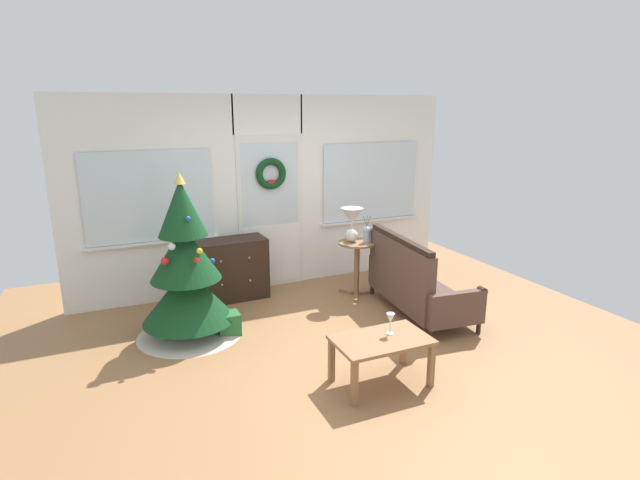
# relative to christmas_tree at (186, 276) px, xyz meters

# --- Properties ---
(ground_plane) EXTENTS (6.76, 6.76, 0.00)m
(ground_plane) POSITION_rel_christmas_tree_xyz_m (1.33, -0.92, -0.67)
(ground_plane) COLOR #996B42
(back_wall_with_door) EXTENTS (5.20, 0.19, 2.55)m
(back_wall_with_door) POSITION_rel_christmas_tree_xyz_m (1.33, 1.16, 0.61)
(back_wall_with_door) COLOR white
(back_wall_with_door) RESTS_ON ground
(christmas_tree) EXTENTS (1.12, 1.12, 1.77)m
(christmas_tree) POSITION_rel_christmas_tree_xyz_m (0.00, 0.00, 0.00)
(christmas_tree) COLOR #4C331E
(christmas_tree) RESTS_ON ground
(dresser_cabinet) EXTENTS (0.91, 0.46, 0.78)m
(dresser_cabinet) POSITION_rel_christmas_tree_xyz_m (0.69, 0.87, -0.28)
(dresser_cabinet) COLOR black
(dresser_cabinet) RESTS_ON ground
(settee_sofa) EXTENTS (0.86, 1.65, 0.96)m
(settee_sofa) POSITION_rel_christmas_tree_xyz_m (2.53, -0.50, -0.29)
(settee_sofa) COLOR black
(settee_sofa) RESTS_ON ground
(side_table) EXTENTS (0.50, 0.48, 0.72)m
(side_table) POSITION_rel_christmas_tree_xyz_m (2.20, 0.29, -0.16)
(side_table) COLOR #8E6642
(side_table) RESTS_ON ground
(table_lamp) EXTENTS (0.28, 0.28, 0.44)m
(table_lamp) POSITION_rel_christmas_tree_xyz_m (2.14, 0.33, 0.34)
(table_lamp) COLOR silver
(table_lamp) RESTS_ON side_table
(flower_vase) EXTENTS (0.11, 0.10, 0.35)m
(flower_vase) POSITION_rel_christmas_tree_xyz_m (2.30, 0.23, 0.17)
(flower_vase) COLOR #99ADBC
(flower_vase) RESTS_ON side_table
(coffee_table) EXTENTS (0.84, 0.53, 0.44)m
(coffee_table) POSITION_rel_christmas_tree_xyz_m (1.37, -1.71, -0.30)
(coffee_table) COLOR #8E6642
(coffee_table) RESTS_ON ground
(wine_glass) EXTENTS (0.08, 0.08, 0.20)m
(wine_glass) POSITION_rel_christmas_tree_xyz_m (1.48, -1.66, -0.09)
(wine_glass) COLOR silver
(wine_glass) RESTS_ON coffee_table
(gift_box) EXTENTS (0.24, 0.21, 0.24)m
(gift_box) POSITION_rel_christmas_tree_xyz_m (0.39, -0.16, -0.55)
(gift_box) COLOR #266633
(gift_box) RESTS_ON ground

